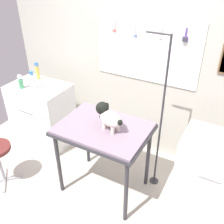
{
  "coord_description": "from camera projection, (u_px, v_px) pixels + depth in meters",
  "views": [
    {
      "loc": [
        1.12,
        -1.58,
        2.43
      ],
      "look_at": [
        0.04,
        0.39,
        1.04
      ],
      "focal_mm": 41.05,
      "sensor_mm": 36.0,
      "label": 1
    }
  ],
  "objects": [
    {
      "name": "dog",
      "position": [
        108.0,
        116.0,
        2.58
      ],
      "size": [
        0.36,
        0.24,
        0.27
      ],
      "color": "silver",
      "rests_on": "grooming_table"
    },
    {
      "name": "spray_bottle_tall",
      "position": [
        38.0,
        72.0,
        3.59
      ],
      "size": [
        0.05,
        0.05,
        0.24
      ],
      "color": "gold",
      "rests_on": "counter_left"
    },
    {
      "name": "cabinet_right",
      "position": [
        211.0,
        175.0,
        2.68
      ],
      "size": [
        0.68,
        0.54,
        0.91
      ],
      "color": "white",
      "rests_on": "ground"
    },
    {
      "name": "ground",
      "position": [
        92.0,
        205.0,
        2.93
      ],
      "size": [
        4.4,
        4.0,
        0.04
      ],
      "primitive_type": "cube",
      "color": "#B4AC9E"
    },
    {
      "name": "counter_left",
      "position": [
        42.0,
        114.0,
        3.7
      ],
      "size": [
        0.8,
        0.58,
        0.91
      ],
      "color": "white",
      "rests_on": "ground"
    },
    {
      "name": "grooming_arm",
      "position": [
        160.0,
        124.0,
        2.77
      ],
      "size": [
        0.3,
        0.11,
        1.83
      ],
      "color": "#2D2D33",
      "rests_on": "ground"
    },
    {
      "name": "rear_wall_panel",
      "position": [
        143.0,
        71.0,
        3.26
      ],
      "size": [
        4.0,
        0.11,
        2.3
      ],
      "color": "#B4B2A5",
      "rests_on": "ground"
    },
    {
      "name": "grooming_table",
      "position": [
        103.0,
        134.0,
        2.72
      ],
      "size": [
        0.96,
        0.7,
        0.89
      ],
      "color": "#2D2D33",
      "rests_on": "ground"
    },
    {
      "name": "shampoo_bottle",
      "position": [
        21.0,
        83.0,
        3.35
      ],
      "size": [
        0.06,
        0.06,
        0.19
      ],
      "color": "#459864",
      "rests_on": "counter_left"
    },
    {
      "name": "pump_bottle_white",
      "position": [
        33.0,
        81.0,
        3.32
      ],
      "size": [
        0.05,
        0.05,
        0.25
      ],
      "color": "white",
      "rests_on": "counter_left"
    }
  ]
}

